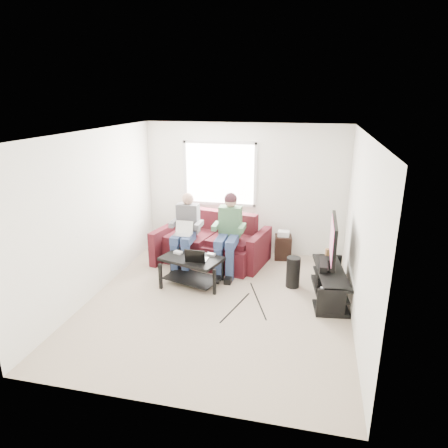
# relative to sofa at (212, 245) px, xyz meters

# --- Properties ---
(floor) EXTENTS (4.50, 4.50, 0.00)m
(floor) POSITION_rel_sofa_xyz_m (0.49, -1.54, -0.34)
(floor) COLOR #C3AF98
(floor) RESTS_ON ground
(ceiling) EXTENTS (4.50, 4.50, 0.00)m
(ceiling) POSITION_rel_sofa_xyz_m (0.49, -1.54, 2.26)
(ceiling) COLOR white
(ceiling) RESTS_ON wall_back
(wall_back) EXTENTS (4.50, 0.00, 4.50)m
(wall_back) POSITION_rel_sofa_xyz_m (0.49, 0.71, 0.96)
(wall_back) COLOR white
(wall_back) RESTS_ON floor
(wall_front) EXTENTS (4.50, 0.00, 4.50)m
(wall_front) POSITION_rel_sofa_xyz_m (0.49, -3.79, 0.96)
(wall_front) COLOR white
(wall_front) RESTS_ON floor
(wall_left) EXTENTS (0.00, 4.50, 4.50)m
(wall_left) POSITION_rel_sofa_xyz_m (-1.51, -1.54, 0.96)
(wall_left) COLOR white
(wall_left) RESTS_ON floor
(wall_right) EXTENTS (0.00, 4.50, 4.50)m
(wall_right) POSITION_rel_sofa_xyz_m (2.49, -1.54, 0.96)
(wall_right) COLOR white
(wall_right) RESTS_ON floor
(window) EXTENTS (1.48, 0.04, 1.28)m
(window) POSITION_rel_sofa_xyz_m (-0.01, 0.69, 1.26)
(window) COLOR white
(window) RESTS_ON wall_back
(sofa) EXTENTS (2.20, 1.29, 0.94)m
(sofa) POSITION_rel_sofa_xyz_m (0.00, 0.00, 0.00)
(sofa) COLOR #421110
(sofa) RESTS_ON floor
(person_left) EXTENTS (0.40, 0.71, 1.40)m
(person_left) POSITION_rel_sofa_xyz_m (-0.40, -0.37, 0.43)
(person_left) COLOR #304A6B
(person_left) RESTS_ON sofa
(person_right) EXTENTS (0.40, 0.71, 1.44)m
(person_right) POSITION_rel_sofa_xyz_m (0.40, -0.35, 0.49)
(person_right) COLOR #304A6B
(person_right) RESTS_ON sofa
(laptop_silver) EXTENTS (0.36, 0.29, 0.24)m
(laptop_silver) POSITION_rel_sofa_xyz_m (-0.40, -0.53, 0.42)
(laptop_silver) COLOR silver
(laptop_silver) RESTS_ON person_left
(coffee_table) EXTENTS (1.12, 0.86, 0.49)m
(coffee_table) POSITION_rel_sofa_xyz_m (-0.09, -1.02, 0.02)
(coffee_table) COLOR black
(coffee_table) RESTS_ON floor
(laptop_black) EXTENTS (0.38, 0.30, 0.24)m
(laptop_black) POSITION_rel_sofa_xyz_m (0.03, -1.10, 0.27)
(laptop_black) COLOR black
(laptop_black) RESTS_ON coffee_table
(controller_a) EXTENTS (0.16, 0.13, 0.04)m
(controller_a) POSITION_rel_sofa_xyz_m (-0.37, -0.90, 0.17)
(controller_a) COLOR silver
(controller_a) RESTS_ON coffee_table
(controller_b) EXTENTS (0.16, 0.13, 0.04)m
(controller_b) POSITION_rel_sofa_xyz_m (-0.19, -0.84, 0.17)
(controller_b) COLOR black
(controller_b) RESTS_ON coffee_table
(controller_c) EXTENTS (0.15, 0.11, 0.04)m
(controller_c) POSITION_rel_sofa_xyz_m (0.21, -0.87, 0.17)
(controller_c) COLOR gray
(controller_c) RESTS_ON coffee_table
(tv_stand) EXTENTS (0.59, 1.42, 0.45)m
(tv_stand) POSITION_rel_sofa_xyz_m (2.19, -0.95, -0.14)
(tv_stand) COLOR black
(tv_stand) RESTS_ON floor
(tv) EXTENTS (0.12, 1.10, 0.81)m
(tv) POSITION_rel_sofa_xyz_m (2.19, -0.85, 0.57)
(tv) COLOR black
(tv) RESTS_ON tv_stand
(soundbar) EXTENTS (0.12, 0.50, 0.10)m
(soundbar) POSITION_rel_sofa_xyz_m (2.07, -0.85, 0.16)
(soundbar) COLOR black
(soundbar) RESTS_ON tv_stand
(drink_cup) EXTENTS (0.08, 0.08, 0.12)m
(drink_cup) POSITION_rel_sofa_xyz_m (2.14, -0.32, 0.17)
(drink_cup) COLOR #A27446
(drink_cup) RESTS_ON tv_stand
(console_white) EXTENTS (0.30, 0.22, 0.06)m
(console_white) POSITION_rel_sofa_xyz_m (2.19, -1.35, -0.07)
(console_white) COLOR silver
(console_white) RESTS_ON tv_stand
(console_grey) EXTENTS (0.34, 0.26, 0.08)m
(console_grey) POSITION_rel_sofa_xyz_m (2.19, -0.65, -0.06)
(console_grey) COLOR gray
(console_grey) RESTS_ON tv_stand
(console_black) EXTENTS (0.38, 0.30, 0.07)m
(console_black) POSITION_rel_sofa_xyz_m (2.19, -1.00, -0.06)
(console_black) COLOR black
(console_black) RESTS_ON tv_stand
(subwoofer) EXTENTS (0.23, 0.23, 0.53)m
(subwoofer) POSITION_rel_sofa_xyz_m (1.59, -0.73, -0.08)
(subwoofer) COLOR black
(subwoofer) RESTS_ON floor
(keyboard_floor) EXTENTS (0.22, 0.50, 0.03)m
(keyboard_floor) POSITION_rel_sofa_xyz_m (2.04, -1.39, -0.33)
(keyboard_floor) COLOR black
(keyboard_floor) RESTS_ON floor
(end_table) EXTENTS (0.32, 0.32, 0.57)m
(end_table) POSITION_rel_sofa_xyz_m (1.32, 0.46, -0.08)
(end_table) COLOR black
(end_table) RESTS_ON floor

